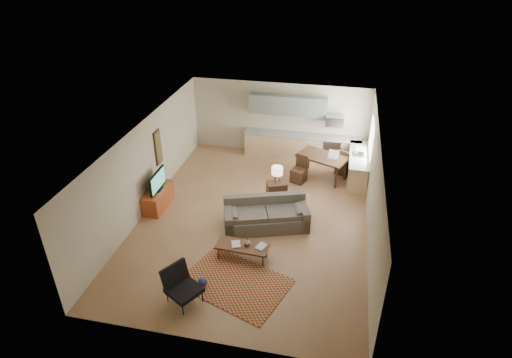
% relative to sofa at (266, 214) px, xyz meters
% --- Properties ---
extents(room, '(9.00, 9.00, 9.00)m').
position_rel_sofa_xyz_m(room, '(-0.43, 0.36, 0.92)').
color(room, '#926946').
rests_on(room, ground).
extents(kitchen_counter_back, '(4.26, 0.64, 0.92)m').
position_rel_sofa_xyz_m(kitchen_counter_back, '(0.47, 4.54, 0.03)').
color(kitchen_counter_back, tan).
rests_on(kitchen_counter_back, ground).
extents(kitchen_counter_right, '(0.64, 2.26, 0.92)m').
position_rel_sofa_xyz_m(kitchen_counter_right, '(2.50, 3.36, 0.03)').
color(kitchen_counter_right, tan).
rests_on(kitchen_counter_right, ground).
extents(kitchen_range, '(0.62, 0.62, 0.90)m').
position_rel_sofa_xyz_m(kitchen_range, '(1.57, 4.54, 0.02)').
color(kitchen_range, '#A5A8AD').
rests_on(kitchen_range, ground).
extents(kitchen_microwave, '(0.62, 0.40, 0.35)m').
position_rel_sofa_xyz_m(kitchen_microwave, '(1.57, 4.56, 1.12)').
color(kitchen_microwave, '#A5A8AD').
rests_on(kitchen_microwave, room).
extents(upper_cabinets, '(2.80, 0.34, 0.70)m').
position_rel_sofa_xyz_m(upper_cabinets, '(-0.13, 4.69, 1.52)').
color(upper_cabinets, slate).
rests_on(upper_cabinets, room).
extents(window_right, '(0.02, 1.40, 1.05)m').
position_rel_sofa_xyz_m(window_right, '(2.80, 3.36, 1.12)').
color(window_right, white).
rests_on(window_right, room).
extents(wall_art_left, '(0.06, 0.42, 1.10)m').
position_rel_sofa_xyz_m(wall_art_left, '(-3.64, 1.26, 1.12)').
color(wall_art_left, brown).
rests_on(wall_art_left, room).
extents(triptych, '(1.70, 0.04, 0.50)m').
position_rel_sofa_xyz_m(triptych, '(-0.53, 4.83, 1.32)').
color(triptych, beige).
rests_on(triptych, room).
extents(rug, '(2.87, 2.42, 0.02)m').
position_rel_sofa_xyz_m(rug, '(-0.30, -2.38, -0.42)').
color(rug, maroon).
rests_on(rug, floor).
extents(sofa, '(2.66, 1.79, 0.85)m').
position_rel_sofa_xyz_m(sofa, '(0.00, 0.00, 0.00)').
color(sofa, '#554F44').
rests_on(sofa, floor).
extents(coffee_table, '(1.38, 0.61, 0.41)m').
position_rel_sofa_xyz_m(coffee_table, '(-0.34, -1.45, -0.22)').
color(coffee_table, '#452814').
rests_on(coffee_table, floor).
extents(book_a, '(0.40, 0.43, 0.03)m').
position_rel_sofa_xyz_m(book_a, '(-0.61, -1.49, -0.01)').
color(book_a, maroon).
rests_on(book_a, coffee_table).
extents(book_b, '(0.42, 0.45, 0.02)m').
position_rel_sofa_xyz_m(book_b, '(0.04, -1.36, -0.01)').
color(book_b, navy).
rests_on(book_b, coffee_table).
extents(vase, '(0.21, 0.21, 0.18)m').
position_rel_sofa_xyz_m(vase, '(-0.23, -1.40, 0.07)').
color(vase, black).
rests_on(vase, coffee_table).
extents(armchair, '(1.07, 1.07, 0.89)m').
position_rel_sofa_xyz_m(armchair, '(-1.25, -3.20, 0.02)').
color(armchair, black).
rests_on(armchair, floor).
extents(tv_credenza, '(0.50, 1.31, 0.60)m').
position_rel_sofa_xyz_m(tv_credenza, '(-3.41, 0.35, -0.12)').
color(tv_credenza, '#963918').
rests_on(tv_credenza, floor).
extents(tv, '(0.10, 1.00, 0.60)m').
position_rel_sofa_xyz_m(tv, '(-3.36, 0.35, 0.48)').
color(tv, black).
rests_on(tv, tv_credenza).
extents(console_table, '(0.71, 0.60, 0.70)m').
position_rel_sofa_xyz_m(console_table, '(0.07, 1.34, -0.08)').
color(console_table, '#362216').
rests_on(console_table, floor).
extents(table_lamp, '(0.41, 0.41, 0.56)m').
position_rel_sofa_xyz_m(table_lamp, '(0.07, 1.34, 0.55)').
color(table_lamp, beige).
rests_on(table_lamp, console_table).
extents(dining_table, '(1.86, 1.50, 0.82)m').
position_rel_sofa_xyz_m(dining_table, '(1.31, 3.19, -0.02)').
color(dining_table, '#362216').
rests_on(dining_table, floor).
extents(dining_chair_near, '(0.58, 0.59, 0.93)m').
position_rel_sofa_xyz_m(dining_chair_near, '(0.58, 2.74, 0.04)').
color(dining_chair_near, '#362216').
rests_on(dining_chair_near, floor).
extents(dining_chair_far, '(0.62, 0.63, 0.96)m').
position_rel_sofa_xyz_m(dining_chair_far, '(2.04, 3.64, 0.05)').
color(dining_chair_far, '#362216').
rests_on(dining_chair_far, floor).
extents(laptop, '(0.40, 0.34, 0.26)m').
position_rel_sofa_xyz_m(laptop, '(1.64, 3.08, 0.52)').
color(laptop, '#A5A8AD').
rests_on(laptop, dining_table).
extents(soap_bottle, '(0.11, 0.11, 0.19)m').
position_rel_sofa_xyz_m(soap_bottle, '(2.40, 3.73, 0.59)').
color(soap_bottle, beige).
rests_on(soap_bottle, kitchen_counter_right).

